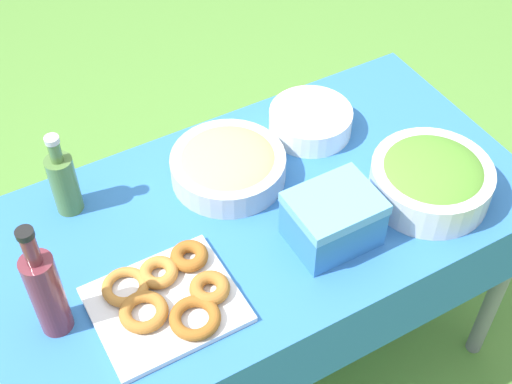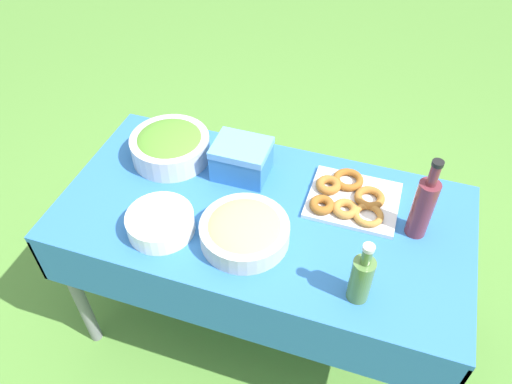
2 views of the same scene
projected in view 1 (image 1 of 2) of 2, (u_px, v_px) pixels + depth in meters
name	position (u px, v px, depth m)	size (l,w,h in m)	color
ground_plane	(251.00, 363.00, 2.38)	(14.00, 14.00, 0.00)	#568C38
picnic_table	(249.00, 240.00, 1.91)	(1.50, 0.76, 0.75)	#2D6BB2
salad_bowl	(431.00, 178.00, 1.83)	(0.31, 0.31, 0.12)	silver
pasta_bowl	(228.00, 165.00, 1.89)	(0.31, 0.31, 0.09)	#B2B7BC
donut_platter	(168.00, 297.00, 1.63)	(0.33, 0.30, 0.05)	silver
plate_stack	(310.00, 121.00, 2.03)	(0.24, 0.24, 0.07)	white
olive_oil_bottle	(64.00, 182.00, 1.78)	(0.07, 0.07, 0.25)	#4C7238
wine_bottle	(46.00, 291.00, 1.51)	(0.07, 0.07, 0.33)	maroon
cooler_box	(333.00, 219.00, 1.73)	(0.21, 0.17, 0.14)	#3372B7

